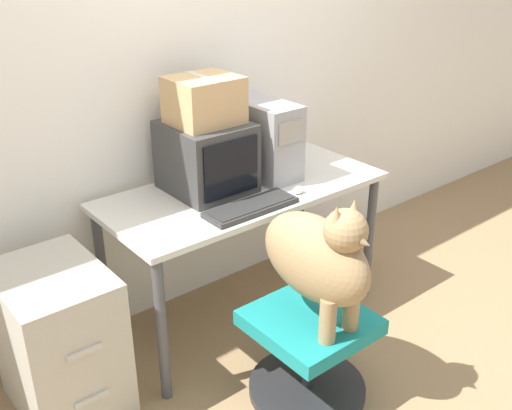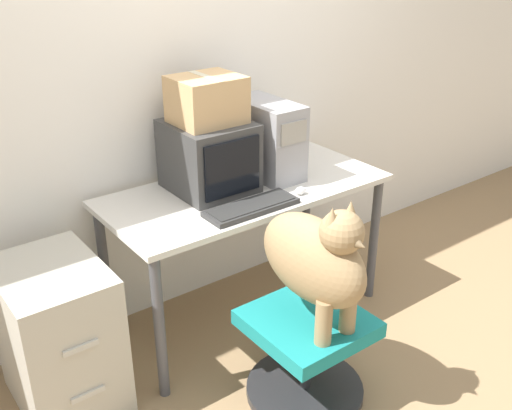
{
  "view_description": "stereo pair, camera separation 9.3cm",
  "coord_description": "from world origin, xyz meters",
  "px_view_note": "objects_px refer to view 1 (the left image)",
  "views": [
    {
      "loc": [
        -1.7,
        -1.86,
        1.97
      ],
      "look_at": [
        -0.15,
        0.04,
        0.82
      ],
      "focal_mm": 42.0,
      "sensor_mm": 36.0,
      "label": 1
    },
    {
      "loc": [
        -1.63,
        -1.91,
        1.97
      ],
      "look_at": [
        -0.15,
        0.04,
        0.82
      ],
      "focal_mm": 42.0,
      "sensor_mm": 36.0,
      "label": 2
    }
  ],
  "objects_px": {
    "keyboard": "(251,207)",
    "filing_cabinet": "(60,341)",
    "office_chair": "(309,351)",
    "cardboard_box": "(204,100)",
    "pc_tower": "(263,138)",
    "crt_monitor": "(207,157)",
    "dog": "(319,257)"
  },
  "relations": [
    {
      "from": "pc_tower",
      "to": "office_chair",
      "type": "height_order",
      "value": "pc_tower"
    },
    {
      "from": "keyboard",
      "to": "cardboard_box",
      "type": "xyz_separation_m",
      "value": [
        -0.02,
        0.33,
        0.44
      ]
    },
    {
      "from": "crt_monitor",
      "to": "filing_cabinet",
      "type": "height_order",
      "value": "crt_monitor"
    },
    {
      "from": "keyboard",
      "to": "filing_cabinet",
      "type": "height_order",
      "value": "keyboard"
    },
    {
      "from": "office_chair",
      "to": "keyboard",
      "type": "bearing_deg",
      "value": 86.98
    },
    {
      "from": "crt_monitor",
      "to": "office_chair",
      "type": "xyz_separation_m",
      "value": [
        -0.0,
        -0.76,
        -0.71
      ]
    },
    {
      "from": "filing_cabinet",
      "to": "office_chair",
      "type": "bearing_deg",
      "value": -35.37
    },
    {
      "from": "pc_tower",
      "to": "keyboard",
      "type": "height_order",
      "value": "pc_tower"
    },
    {
      "from": "filing_cabinet",
      "to": "cardboard_box",
      "type": "bearing_deg",
      "value": 8.9
    },
    {
      "from": "pc_tower",
      "to": "dog",
      "type": "relative_size",
      "value": 0.72
    },
    {
      "from": "filing_cabinet",
      "to": "dog",
      "type": "bearing_deg",
      "value": -36.85
    },
    {
      "from": "office_chair",
      "to": "dog",
      "type": "distance_m",
      "value": 0.5
    },
    {
      "from": "crt_monitor",
      "to": "cardboard_box",
      "type": "xyz_separation_m",
      "value": [
        0.0,
        0.0,
        0.28
      ]
    },
    {
      "from": "dog",
      "to": "office_chair",
      "type": "bearing_deg",
      "value": 90.0
    },
    {
      "from": "pc_tower",
      "to": "dog",
      "type": "xyz_separation_m",
      "value": [
        -0.35,
        -0.78,
        -0.23
      ]
    },
    {
      "from": "crt_monitor",
      "to": "filing_cabinet",
      "type": "bearing_deg",
      "value": -171.34
    },
    {
      "from": "dog",
      "to": "crt_monitor",
      "type": "bearing_deg",
      "value": 89.68
    },
    {
      "from": "pc_tower",
      "to": "keyboard",
      "type": "distance_m",
      "value": 0.48
    },
    {
      "from": "cardboard_box",
      "to": "office_chair",
      "type": "bearing_deg",
      "value": -90.34
    },
    {
      "from": "crt_monitor",
      "to": "keyboard",
      "type": "bearing_deg",
      "value": -86.69
    },
    {
      "from": "filing_cabinet",
      "to": "pc_tower",
      "type": "bearing_deg",
      "value": 5.51
    },
    {
      "from": "crt_monitor",
      "to": "office_chair",
      "type": "relative_size",
      "value": 0.76
    },
    {
      "from": "cardboard_box",
      "to": "filing_cabinet",
      "type": "bearing_deg",
      "value": -171.1
    },
    {
      "from": "office_chair",
      "to": "filing_cabinet",
      "type": "distance_m",
      "value": 1.09
    },
    {
      "from": "pc_tower",
      "to": "filing_cabinet",
      "type": "bearing_deg",
      "value": -174.49
    },
    {
      "from": "filing_cabinet",
      "to": "keyboard",
      "type": "bearing_deg",
      "value": -11.67
    },
    {
      "from": "office_chair",
      "to": "cardboard_box",
      "type": "height_order",
      "value": "cardboard_box"
    },
    {
      "from": "dog",
      "to": "cardboard_box",
      "type": "xyz_separation_m",
      "value": [
        0.0,
        0.8,
        0.49
      ]
    },
    {
      "from": "pc_tower",
      "to": "keyboard",
      "type": "bearing_deg",
      "value": -136.7
    },
    {
      "from": "crt_monitor",
      "to": "cardboard_box",
      "type": "distance_m",
      "value": 0.28
    },
    {
      "from": "pc_tower",
      "to": "cardboard_box",
      "type": "bearing_deg",
      "value": 176.63
    },
    {
      "from": "pc_tower",
      "to": "dog",
      "type": "bearing_deg",
      "value": -114.02
    }
  ]
}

